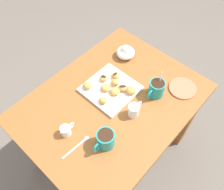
# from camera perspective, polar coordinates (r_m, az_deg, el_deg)

# --- Properties ---
(ground_plane) EXTENTS (8.00, 8.00, 0.00)m
(ground_plane) POSITION_cam_1_polar(r_m,az_deg,el_deg) (1.96, -0.03, -13.34)
(ground_plane) COLOR #665B51
(dining_table) EXTENTS (1.00, 0.76, 0.72)m
(dining_table) POSITION_cam_1_polar(r_m,az_deg,el_deg) (1.43, -0.04, -4.55)
(dining_table) COLOR #935628
(dining_table) RESTS_ON ground_plane
(pastry_plate_square) EXTENTS (0.27, 0.27, 0.02)m
(pastry_plate_square) POSITION_cam_1_polar(r_m,az_deg,el_deg) (1.35, -0.41, 1.49)
(pastry_plate_square) COLOR white
(pastry_plate_square) RESTS_ON dining_table
(coffee_mug_teal_left) EXTENTS (0.13, 0.09, 0.15)m
(coffee_mug_teal_left) POSITION_cam_1_polar(r_m,az_deg,el_deg) (1.32, 10.52, 1.56)
(coffee_mug_teal_left) COLOR teal
(coffee_mug_teal_left) RESTS_ON dining_table
(coffee_mug_teal_right) EXTENTS (0.13, 0.09, 0.09)m
(coffee_mug_teal_right) POSITION_cam_1_polar(r_m,az_deg,el_deg) (1.15, -1.63, -10.48)
(coffee_mug_teal_right) COLOR teal
(coffee_mug_teal_right) RESTS_ON dining_table
(cream_pitcher_white) EXTENTS (0.10, 0.06, 0.07)m
(cream_pitcher_white) POSITION_cam_1_polar(r_m,az_deg,el_deg) (1.24, 5.26, -3.53)
(cream_pitcher_white) COLOR white
(cream_pitcher_white) RESTS_ON dining_table
(ice_cream_bowl) EXTENTS (0.11, 0.11, 0.09)m
(ice_cream_bowl) POSITION_cam_1_polar(r_m,az_deg,el_deg) (1.51, 3.26, 10.21)
(ice_cream_bowl) COLOR white
(ice_cream_bowl) RESTS_ON dining_table
(chocolate_sauce_pitcher) EXTENTS (0.09, 0.05, 0.06)m
(chocolate_sauce_pitcher) POSITION_cam_1_polar(r_m,az_deg,el_deg) (1.21, -10.95, -8.25)
(chocolate_sauce_pitcher) COLOR white
(chocolate_sauce_pitcher) RESTS_ON dining_table
(saucer_coral_left) EXTENTS (0.16, 0.16, 0.01)m
(saucer_coral_left) POSITION_cam_1_polar(r_m,az_deg,el_deg) (1.42, 16.48, 1.55)
(saucer_coral_left) COLOR #E5704C
(saucer_coral_left) RESTS_ON dining_table
(loose_spoon_near_saucer) EXTENTS (0.16, 0.02, 0.01)m
(loose_spoon_near_saucer) POSITION_cam_1_polar(r_m,az_deg,el_deg) (1.20, -7.91, -11.67)
(loose_spoon_near_saucer) COLOR silver
(loose_spoon_near_saucer) RESTS_ON dining_table
(beignet_0) EXTENTS (0.08, 0.08, 0.03)m
(beignet_0) POSITION_cam_1_polar(r_m,az_deg,el_deg) (1.33, -1.55, 1.76)
(beignet_0) COLOR #D19347
(beignet_0) RESTS_ON pastry_plate_square
(beignet_1) EXTENTS (0.05, 0.05, 0.03)m
(beignet_1) POSITION_cam_1_polar(r_m,az_deg,el_deg) (1.37, -2.01, 4.01)
(beignet_1) COLOR #D19347
(beignet_1) RESTS_ON pastry_plate_square
(chocolate_drizzle_1) EXTENTS (0.03, 0.03, 0.00)m
(chocolate_drizzle_1) POSITION_cam_1_polar(r_m,az_deg,el_deg) (1.36, -2.03, 4.45)
(chocolate_drizzle_1) COLOR #381E11
(chocolate_drizzle_1) RESTS_ON beignet_1
(beignet_2) EXTENTS (0.06, 0.06, 0.04)m
(beignet_2) POSITION_cam_1_polar(r_m,az_deg,el_deg) (1.35, 0.71, 3.01)
(beignet_2) COLOR #D19347
(beignet_2) RESTS_ON pastry_plate_square
(beignet_3) EXTENTS (0.06, 0.07, 0.03)m
(beignet_3) POSITION_cam_1_polar(r_m,az_deg,el_deg) (1.33, 2.53, 1.74)
(beignet_3) COLOR #D19347
(beignet_3) RESTS_ON pastry_plate_square
(chocolate_drizzle_3) EXTENTS (0.04, 0.04, 0.00)m
(chocolate_drizzle_3) POSITION_cam_1_polar(r_m,az_deg,el_deg) (1.32, 2.55, 2.18)
(chocolate_drizzle_3) COLOR #381E11
(chocolate_drizzle_3) RESTS_ON beignet_3
(beignet_4) EXTENTS (0.08, 0.07, 0.03)m
(beignet_4) POSITION_cam_1_polar(r_m,az_deg,el_deg) (1.31, 0.73, 0.86)
(beignet_4) COLOR #D19347
(beignet_4) RESTS_ON pastry_plate_square
(beignet_5) EXTENTS (0.07, 0.07, 0.04)m
(beignet_5) POSITION_cam_1_polar(r_m,az_deg,el_deg) (1.34, -5.89, 2.23)
(beignet_5) COLOR #D19347
(beignet_5) RESTS_ON pastry_plate_square
(beignet_6) EXTENTS (0.06, 0.06, 0.03)m
(beignet_6) POSITION_cam_1_polar(r_m,az_deg,el_deg) (1.38, 0.79, 4.63)
(beignet_6) COLOR #D19347
(beignet_6) RESTS_ON pastry_plate_square
(chocolate_drizzle_6) EXTENTS (0.03, 0.02, 0.00)m
(chocolate_drizzle_6) POSITION_cam_1_polar(r_m,az_deg,el_deg) (1.37, 0.80, 5.09)
(chocolate_drizzle_6) COLOR #381E11
(chocolate_drizzle_6) RESTS_ON beignet_6
(beignet_7) EXTENTS (0.05, 0.05, 0.04)m
(beignet_7) POSITION_cam_1_polar(r_m,az_deg,el_deg) (1.28, -2.14, -1.29)
(beignet_7) COLOR #D19347
(beignet_7) RESTS_ON pastry_plate_square
(beignet_8) EXTENTS (0.07, 0.07, 0.04)m
(beignet_8) POSITION_cam_1_polar(r_m,az_deg,el_deg) (1.32, 4.53, 1.12)
(beignet_8) COLOR #D19347
(beignet_8) RESTS_ON pastry_plate_square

